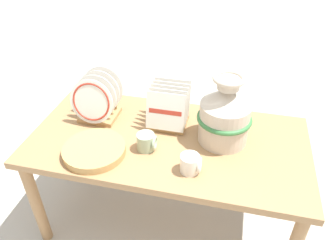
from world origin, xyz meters
name	(u,v)px	position (x,y,z in m)	size (l,w,h in m)	color
ground_plane	(168,216)	(0.00, 0.00, 0.00)	(14.00, 14.00, 0.00)	#B2ADA3
display_table	(168,150)	(0.00, 0.00, 0.51)	(1.33, 0.67, 0.58)	#9E754C
ceramic_vase	(225,114)	(0.25, 0.06, 0.73)	(0.25, 0.25, 0.34)	beige
dish_rack_round_plates	(97,101)	(-0.39, 0.09, 0.68)	(0.22, 0.20, 0.25)	tan
dish_rack_square_plates	(169,110)	(-0.03, 0.12, 0.66)	(0.19, 0.19, 0.21)	tan
wicker_charger_stack	(94,150)	(-0.30, -0.18, 0.60)	(0.28, 0.28, 0.04)	tan
mug_cream_glaze	(191,164)	(0.14, -0.19, 0.62)	(0.09, 0.08, 0.08)	silver
mug_sage_glaze	(147,142)	(-0.08, -0.10, 0.62)	(0.09, 0.08, 0.08)	#9EB28E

